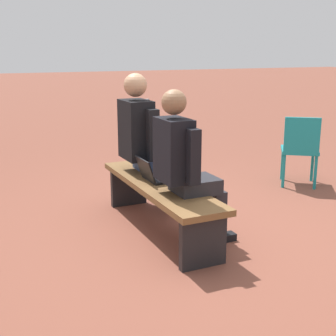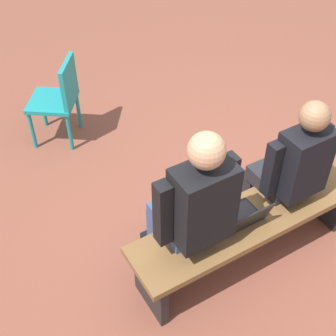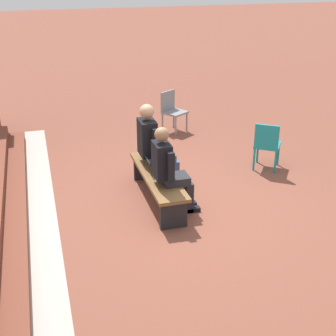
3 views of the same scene
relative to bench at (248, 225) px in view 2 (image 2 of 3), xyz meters
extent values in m
plane|color=brown|center=(-0.16, -0.22, -0.35)|extent=(60.00, 60.00, 0.00)
cube|color=brown|center=(0.00, 0.00, 0.07)|extent=(1.80, 0.44, 0.05)
cube|color=black|center=(-0.80, 0.00, -0.15)|extent=(0.06, 0.37, 0.40)
cube|color=black|center=(0.80, 0.00, -0.15)|extent=(0.06, 0.37, 0.40)
cube|color=#232328|center=(-0.37, -0.16, 0.15)|extent=(0.31, 0.36, 0.13)
cube|color=#232328|center=(-0.45, -0.34, -0.13)|extent=(0.10, 0.11, 0.45)
cube|color=black|center=(-0.45, -0.39, -0.32)|extent=(0.10, 0.22, 0.06)
cube|color=#232328|center=(-0.29, -0.34, -0.13)|extent=(0.10, 0.11, 0.45)
cube|color=black|center=(-0.29, -0.39, -0.32)|extent=(0.10, 0.22, 0.06)
cube|color=black|center=(-0.37, 0.04, 0.46)|extent=(0.34, 0.22, 0.50)
cube|color=maroon|center=(-0.37, -0.07, 0.43)|extent=(0.04, 0.01, 0.30)
cube|color=black|center=(-0.59, -0.02, 0.45)|extent=(0.08, 0.09, 0.43)
cube|color=black|center=(-0.15, -0.02, 0.45)|extent=(0.08, 0.09, 0.43)
sphere|color=#8C6647|center=(-0.37, 0.04, 0.84)|extent=(0.20, 0.20, 0.20)
cube|color=#384C75|center=(0.45, -0.18, 0.15)|extent=(0.34, 0.40, 0.14)
cube|color=#384C75|center=(0.36, -0.38, -0.13)|extent=(0.11, 0.12, 0.45)
cube|color=black|center=(0.36, -0.43, -0.32)|extent=(0.11, 0.24, 0.07)
cube|color=#384C75|center=(0.54, -0.38, -0.13)|extent=(0.11, 0.12, 0.45)
cube|color=black|center=(0.54, -0.43, -0.32)|extent=(0.11, 0.24, 0.07)
cube|color=black|center=(0.45, 0.04, 0.50)|extent=(0.38, 0.24, 0.55)
cube|color=black|center=(0.21, -0.03, 0.48)|extent=(0.09, 0.10, 0.47)
cube|color=black|center=(0.68, -0.03, 0.48)|extent=(0.09, 0.10, 0.47)
sphere|color=tan|center=(0.45, 0.04, 0.92)|extent=(0.22, 0.22, 0.22)
cube|color=black|center=(0.08, -0.04, 0.11)|extent=(0.32, 0.22, 0.02)
cube|color=#2D2D33|center=(0.08, -0.05, 0.12)|extent=(0.29, 0.15, 0.00)
cube|color=black|center=(0.08, 0.10, 0.21)|extent=(0.32, 0.07, 0.19)
cube|color=#33519E|center=(0.08, 0.09, 0.21)|extent=(0.28, 0.06, 0.17)
cube|color=teal|center=(0.66, -2.12, 0.07)|extent=(0.59, 0.59, 0.04)
cube|color=teal|center=(0.51, -2.01, 0.29)|extent=(0.27, 0.35, 0.40)
cylinder|color=teal|center=(0.70, -2.37, -0.15)|extent=(0.04, 0.04, 0.40)
cylinder|color=teal|center=(0.91, -2.08, -0.15)|extent=(0.04, 0.04, 0.40)
cylinder|color=teal|center=(0.41, -2.16, -0.15)|extent=(0.04, 0.04, 0.40)
cylinder|color=teal|center=(0.62, -1.87, -0.15)|extent=(0.04, 0.04, 0.40)
camera|label=1|loc=(-3.62, 1.60, 1.24)|focal=50.00mm
camera|label=2|loc=(1.62, 1.60, 2.54)|focal=50.00mm
camera|label=3|loc=(-6.01, 1.60, 2.98)|focal=50.00mm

